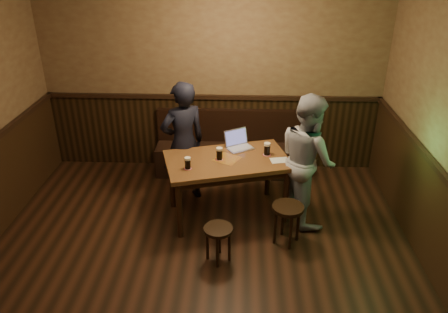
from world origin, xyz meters
TOP-DOWN VIEW (x-y plane):
  - room at (0.00, 0.22)m, footprint 5.04×6.04m
  - bench at (0.27, 2.75)m, footprint 2.20×0.50m
  - pub_table at (0.27, 1.58)m, footprint 1.68×1.23m
  - stool_left at (0.21, 0.66)m, footprint 0.34×0.34m
  - stool_right at (0.99, 1.02)m, footprint 0.44×0.44m
  - pint_left at (-0.18, 1.31)m, footprint 0.09×0.09m
  - pint_mid at (0.18, 1.56)m, footprint 0.10×0.10m
  - pint_right at (0.76, 1.72)m, footprint 0.11×0.11m
  - laptop at (0.40, 1.92)m, footprint 0.41×0.39m
  - menu at (0.91, 1.57)m, footprint 0.24×0.19m
  - person_suit at (-0.32, 1.96)m, footprint 0.73×0.65m
  - person_grey at (1.25, 1.57)m, footprint 0.87×0.97m

SIDE VIEW (x-z plane):
  - bench at x=0.27m, z-range -0.16..0.79m
  - stool_left at x=0.21m, z-range 0.13..0.56m
  - stool_right at x=0.99m, z-range 0.15..0.65m
  - pub_table at x=0.27m, z-range 0.29..1.10m
  - menu at x=0.91m, z-range 0.80..0.81m
  - person_grey at x=1.25m, z-range 0.00..1.66m
  - person_suit at x=-0.32m, z-range 0.00..1.67m
  - laptop at x=0.40m, z-range 0.75..0.98m
  - pint_left at x=-0.18m, z-range 0.80..0.95m
  - pint_mid at x=0.18m, z-range 0.80..0.96m
  - pint_right at x=0.76m, z-range 0.80..0.97m
  - room at x=0.00m, z-range -0.22..2.62m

